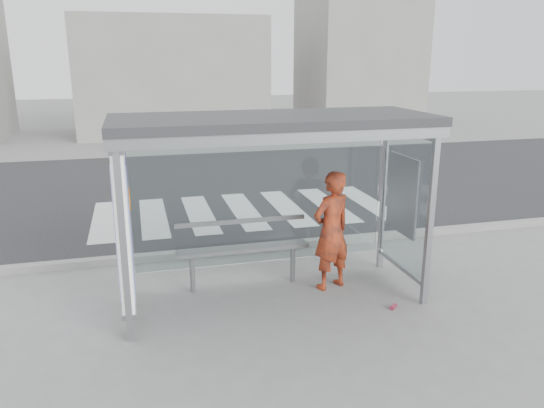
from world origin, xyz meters
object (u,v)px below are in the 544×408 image
at_px(soda_can, 393,307).
at_px(bench, 243,249).
at_px(person, 331,231).
at_px(bus_shelter, 246,164).

bearing_deg(soda_can, bench, 145.32).
bearing_deg(bench, person, -16.51).
height_order(bench, soda_can, bench).
height_order(person, soda_can, person).
distance_m(person, bench, 1.34).
distance_m(bench, soda_can, 2.31).
relative_size(bus_shelter, bench, 2.15).
distance_m(bus_shelter, bench, 1.46).
xyz_separation_m(bus_shelter, soda_can, (1.88, -0.81, -1.95)).
bearing_deg(bench, bus_shelter, -94.89).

